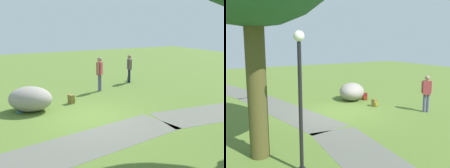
% 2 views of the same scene
% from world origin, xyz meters
% --- Properties ---
extents(ground_plane, '(48.00, 48.00, 0.00)m').
position_xyz_m(ground_plane, '(0.00, 0.00, 0.00)').
color(ground_plane, '#55722D').
extents(footpath_segment_mid, '(8.21, 3.23, 0.01)m').
position_xyz_m(footpath_segment_mid, '(1.90, 2.29, 0.00)').
color(footpath_segment_mid, '#606057').
rests_on(footpath_segment_mid, ground).
extents(lawn_boulder, '(2.31, 2.22, 1.03)m').
position_xyz_m(lawn_boulder, '(2.02, -1.91, 0.51)').
color(lawn_boulder, gray).
rests_on(lawn_boulder, ground).
extents(woman_with_handbag, '(0.36, 0.48, 1.68)m').
position_xyz_m(woman_with_handbag, '(-4.49, -4.75, 0.98)').
color(woman_with_handbag, '#191C34').
rests_on(woman_with_handbag, ground).
extents(man_near_boulder, '(0.42, 0.43, 1.82)m').
position_xyz_m(man_near_boulder, '(-1.98, -3.66, 1.07)').
color(man_near_boulder, '#4E4C75').
rests_on(man_near_boulder, ground).
extents(handbag_on_grass, '(0.38, 0.38, 0.31)m').
position_xyz_m(handbag_on_grass, '(-4.71, -5.16, 0.14)').
color(handbag_on_grass, brown).
rests_on(handbag_on_grass, ground).
extents(backpack_by_boulder, '(0.34, 0.34, 0.40)m').
position_xyz_m(backpack_by_boulder, '(1.72, -2.64, 0.19)').
color(backpack_by_boulder, maroon).
rests_on(backpack_by_boulder, ground).
extents(spare_backpack_on_lawn, '(0.32, 0.33, 0.40)m').
position_xyz_m(spare_backpack_on_lawn, '(0.15, -2.16, 0.19)').
color(spare_backpack_on_lawn, olive).
rests_on(spare_backpack_on_lawn, ground).
extents(frisbee_on_grass, '(0.23, 0.23, 0.02)m').
position_xyz_m(frisbee_on_grass, '(2.50, -1.93, 0.01)').
color(frisbee_on_grass, '#3899D5').
rests_on(frisbee_on_grass, ground).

